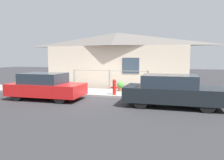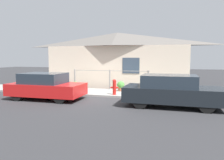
{
  "view_description": "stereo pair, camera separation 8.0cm",
  "coord_description": "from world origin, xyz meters",
  "px_view_note": "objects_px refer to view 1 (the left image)",
  "views": [
    {
      "loc": [
        3.78,
        -10.91,
        2.12
      ],
      "look_at": [
        0.67,
        0.3,
        0.9
      ],
      "focal_mm": 35.0,
      "sensor_mm": 36.0,
      "label": 1
    },
    {
      "loc": [
        3.86,
        -10.89,
        2.12
      ],
      "look_at": [
        0.67,
        0.3,
        0.9
      ],
      "focal_mm": 35.0,
      "sensor_mm": 36.0,
      "label": 2
    }
  ],
  "objects_px": {
    "car_right": "(172,91)",
    "fire_hydrant": "(114,87)",
    "car_left": "(46,86)",
    "potted_plant_near_hydrant": "(121,86)",
    "potted_plant_by_fence": "(75,85)"
  },
  "relations": [
    {
      "from": "car_right",
      "to": "fire_hydrant",
      "type": "height_order",
      "value": "car_right"
    },
    {
      "from": "car_left",
      "to": "fire_hydrant",
      "type": "distance_m",
      "value": 3.55
    },
    {
      "from": "car_right",
      "to": "fire_hydrant",
      "type": "xyz_separation_m",
      "value": [
        -3.0,
        1.66,
        -0.14
      ]
    },
    {
      "from": "car_left",
      "to": "potted_plant_near_hydrant",
      "type": "height_order",
      "value": "car_left"
    },
    {
      "from": "fire_hydrant",
      "to": "car_left",
      "type": "bearing_deg",
      "value": -152.09
    },
    {
      "from": "car_left",
      "to": "potted_plant_near_hydrant",
      "type": "distance_m",
      "value": 4.35
    },
    {
      "from": "potted_plant_near_hydrant",
      "to": "car_right",
      "type": "bearing_deg",
      "value": -45.07
    },
    {
      "from": "car_left",
      "to": "potted_plant_near_hydrant",
      "type": "bearing_deg",
      "value": 42.69
    },
    {
      "from": "car_left",
      "to": "potted_plant_near_hydrant",
      "type": "relative_size",
      "value": 6.33
    },
    {
      "from": "car_left",
      "to": "car_right",
      "type": "relative_size",
      "value": 0.91
    },
    {
      "from": "fire_hydrant",
      "to": "potted_plant_by_fence",
      "type": "relative_size",
      "value": 1.84
    },
    {
      "from": "car_right",
      "to": "potted_plant_by_fence",
      "type": "bearing_deg",
      "value": 152.6
    },
    {
      "from": "car_right",
      "to": "potted_plant_by_fence",
      "type": "xyz_separation_m",
      "value": [
        -6.03,
        3.18,
        -0.36
      ]
    },
    {
      "from": "car_left",
      "to": "fire_hydrant",
      "type": "bearing_deg",
      "value": 27.41
    },
    {
      "from": "car_left",
      "to": "potted_plant_by_fence",
      "type": "distance_m",
      "value": 3.2
    }
  ]
}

